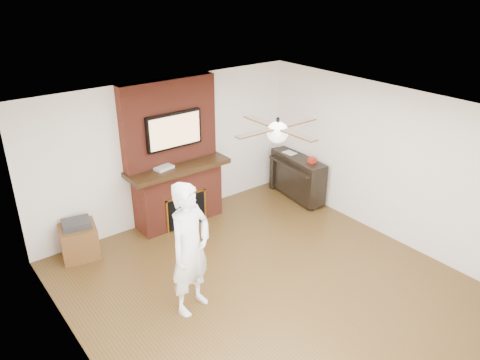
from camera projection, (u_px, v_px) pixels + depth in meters
room_shell at (275, 211)px, 6.01m from camera, size 5.36×5.86×2.86m
fireplace at (175, 168)px, 7.96m from camera, size 1.78×0.64×2.50m
tv at (174, 131)px, 7.64m from camera, size 1.00×0.08×0.60m
ceiling_fan at (278, 131)px, 5.56m from camera, size 1.21×1.21×0.31m
person at (190, 249)px, 5.85m from camera, size 0.76×0.62×1.80m
side_table at (79, 240)px, 7.21m from camera, size 0.64×0.64×0.62m
piano at (297, 176)px, 8.99m from camera, size 0.63×1.33×0.93m
cable_box at (164, 168)px, 7.70m from camera, size 0.34×0.24×0.04m
candle_orange at (179, 224)px, 8.08m from camera, size 0.07×0.07×0.13m
candle_green at (179, 223)px, 8.14m from camera, size 0.08×0.08×0.09m
candle_cream at (193, 219)px, 8.25m from camera, size 0.08×0.08×0.12m
candle_blue at (191, 221)px, 8.23m from camera, size 0.07×0.07×0.08m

